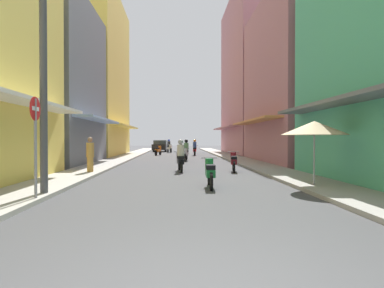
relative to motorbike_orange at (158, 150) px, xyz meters
The scene contains 19 objects.
ground_plane 8.30m from the motorbike_orange, 76.37° to the right, with size 111.22×111.22×0.00m, color #424244.
sidewalk_left 8.48m from the motorbike_orange, 107.87° to the right, with size 1.92×58.55×0.12m, color #ADA89E.
sidewalk_right 10.36m from the motorbike_orange, 51.08° to the right, with size 1.92×58.55×0.12m, color #9E9991.
building_left_mid 14.01m from the motorbike_orange, 119.61° to the right, with size 7.05×8.69×10.08m.
building_left_far 9.58m from the motorbike_orange, behind, with size 7.05×12.02×14.96m.
building_right_mid 15.56m from the motorbike_orange, 44.81° to the right, with size 7.05×10.87×10.97m.
building_right_far 13.23m from the motorbike_orange, 12.24° to the left, with size 7.05×13.47×16.56m.
motorbike_orange is the anchor object (origin of this frame).
motorbike_silver 8.91m from the motorbike_orange, 73.96° to the right, with size 0.55×1.81×1.58m.
motorbike_white 6.73m from the motorbike_orange, 81.84° to the left, with size 0.71×1.76×1.58m.
motorbike_black 16.41m from the motorbike_orange, 83.20° to the right, with size 0.55×1.81×1.58m.
motorbike_maroon 17.08m from the motorbike_orange, 74.54° to the right, with size 0.56×1.80×0.96m.
motorbike_red 3.60m from the motorbike_orange, ahead, with size 0.55×1.81×1.58m.
motorbike_green 21.88m from the motorbike_orange, 82.54° to the right, with size 0.55×1.81×0.96m.
parked_car 10.06m from the motorbike_orange, 91.04° to the left, with size 2.16×4.26×1.45m.
pedestrian_foreground 17.59m from the motorbike_orange, 96.98° to the right, with size 0.34×0.34×1.68m.
vendor_umbrella 22.91m from the motorbike_orange, 74.24° to the right, with size 2.14×2.14×2.18m.
utility_pole 23.55m from the motorbike_orange, 94.64° to the right, with size 0.20×1.20×6.61m.
street_sign_no_entry 24.17m from the motorbike_orange, 94.25° to the right, with size 0.07×0.60×2.65m.
Camera 1 is at (-0.24, -3.15, 1.59)m, focal length 30.84 mm.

